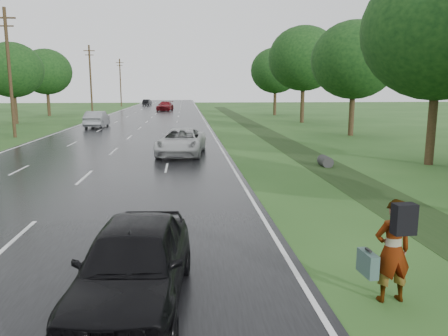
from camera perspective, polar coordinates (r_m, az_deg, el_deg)
name	(u,v)px	position (r m, az deg, el deg)	size (l,w,h in m)	color
ground	(15,240)	(12.73, -25.58, -8.52)	(220.00, 220.00, 0.00)	#24491A
road	(150,119)	(56.58, -9.62, 6.32)	(14.00, 180.00, 0.04)	black
edge_stripe_east	(203,119)	(56.44, -2.74, 6.47)	(0.12, 180.00, 0.01)	silver
edge_stripe_west	(96,119)	(57.50, -16.38, 6.14)	(0.12, 180.00, 0.01)	silver
center_line	(150,119)	(56.57, -9.63, 6.35)	(0.12, 180.00, 0.01)	silver
drainage_ditch	(286,144)	(31.03, 8.11, 3.14)	(2.20, 120.00, 0.56)	black
utility_pole_mid	(9,71)	(38.77, -26.22, 11.27)	(1.60, 0.26, 10.00)	#312514
utility_pole_far	(91,79)	(67.67, -17.03, 11.06)	(1.60, 0.26, 10.00)	#312514
utility_pole_distant	(120,82)	(97.24, -13.38, 10.89)	(1.60, 0.26, 10.00)	#312514
tree_east_b	(440,31)	(24.84, 26.36, 15.78)	(7.60, 7.60, 10.11)	#312514
tree_east_c	(354,60)	(37.91, 16.66, 13.35)	(7.00, 7.00, 9.29)	#312514
tree_east_d	(304,59)	(51.14, 10.38, 13.88)	(8.00, 8.00, 10.76)	#312514
tree_east_f	(276,71)	(64.64, 6.75, 12.52)	(7.20, 7.20, 9.62)	#312514
tree_west_d	(12,70)	(53.65, -25.96, 11.43)	(6.60, 6.60, 8.80)	#312514
tree_west_f	(46,72)	(67.13, -22.20, 11.56)	(7.00, 7.00, 9.29)	#312514
pedestrian	(392,249)	(8.65, 21.06, -9.90)	(0.91, 0.77, 1.95)	#A5998C
white_pickup	(181,142)	(25.77, -5.60, 3.44)	(2.53, 5.48, 1.52)	silver
dark_sedan	(134,263)	(8.16, -11.70, -12.04)	(1.84, 4.58, 1.56)	black
silver_sedan	(97,119)	(45.38, -16.26, 6.14)	(1.72, 4.94, 1.63)	gray
far_car_red	(165,106)	(76.95, -7.71, 8.03)	(2.23, 5.47, 1.59)	maroon
far_car_dark	(147,102)	(101.36, -10.01, 8.45)	(1.43, 4.10, 1.35)	black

